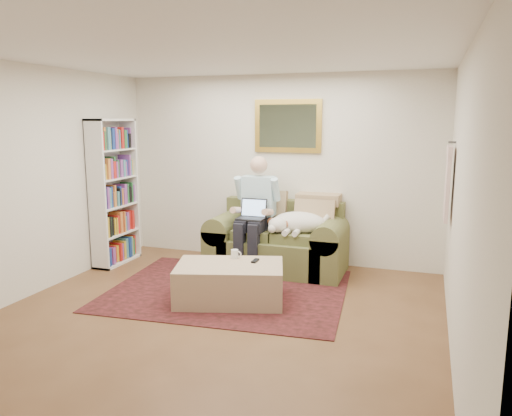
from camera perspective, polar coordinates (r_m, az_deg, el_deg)
The scene contains 12 objects.
room_shell at distance 5.00m, azimuth -4.41°, elevation 2.11°, with size 4.51×5.00×2.61m.
rug at distance 5.98m, azimuth -3.21°, elevation -9.31°, with size 2.71×2.17×0.01m, color black.
sofa at distance 6.69m, azimuth 2.43°, elevation -4.47°, with size 1.80×0.91×1.08m.
seated_man at distance 6.51m, azimuth -0.23°, elevation -0.82°, with size 0.59×0.85×1.51m, color #8CC9D8, non-canonical shape.
laptop at distance 6.44m, azimuth -0.43°, elevation -0.62°, with size 0.35×0.28×0.25m.
sleeping_dog at distance 6.43m, azimuth 4.98°, elevation -1.63°, with size 0.74×0.47×0.28m, color white, non-canonical shape.
ottoman at distance 5.58m, azimuth -3.02°, elevation -8.54°, with size 1.16×0.74×0.42m, color tan.
coffee_mug at distance 5.74m, azimuth -2.46°, elevation -5.27°, with size 0.08×0.08×0.10m, color white.
tv_remote at distance 5.61m, azimuth -0.09°, elevation -6.05°, with size 0.05×0.15×0.02m, color black.
bookshelf at distance 7.15m, azimuth -15.93°, elevation 1.75°, with size 0.28×0.80×2.00m, color white, non-canonical shape.
wall_mirror at distance 6.91m, azimuth 3.64°, elevation 9.33°, with size 0.94×0.04×0.72m.
hanging_shirt at distance 5.83m, azimuth 21.07°, elevation 3.10°, with size 0.06×0.52×0.90m, color beige, non-canonical shape.
Camera 1 is at (1.98, -4.19, 2.00)m, focal length 35.00 mm.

